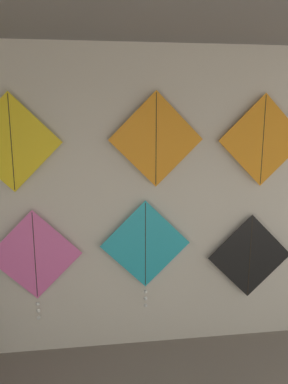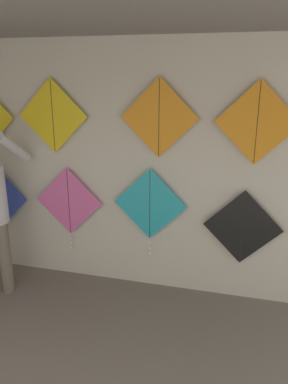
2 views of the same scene
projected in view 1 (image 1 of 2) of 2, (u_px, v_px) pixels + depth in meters
back_panel at (91, 206)px, 3.37m from camera, size 5.70×0.06×2.80m
kite_1 at (35, 258)px, 3.31m from camera, size 0.83×0.04×1.04m
kite_2 at (145, 247)px, 3.43m from camera, size 0.83×0.04×1.04m
kite_3 at (250, 256)px, 3.59m from camera, size 0.83×0.01×0.83m
kite_5 at (11, 143)px, 3.08m from camera, size 0.83×0.01×0.83m
kite_6 at (156, 140)px, 3.23m from camera, size 0.83×0.01×0.83m
kite_7 at (263, 140)px, 3.36m from camera, size 0.83×0.01×0.83m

